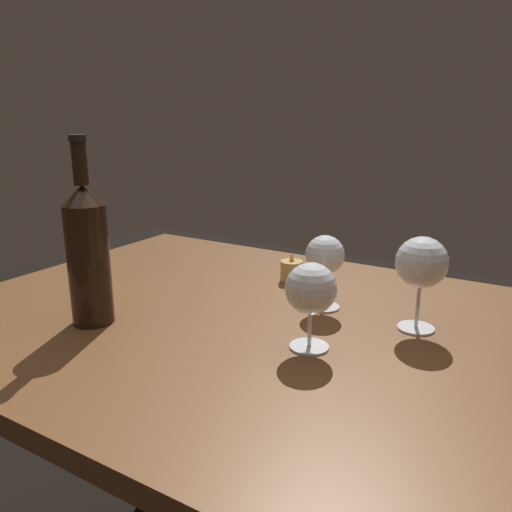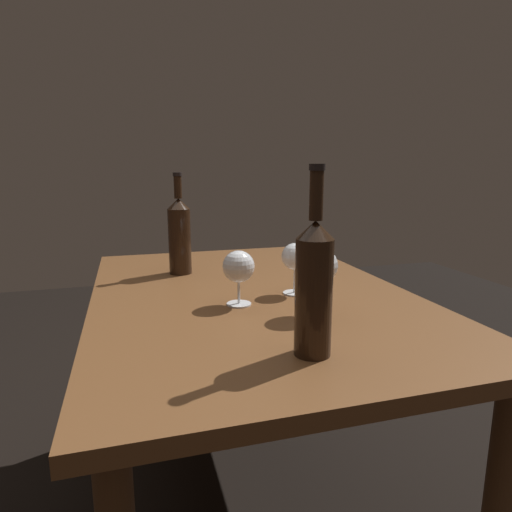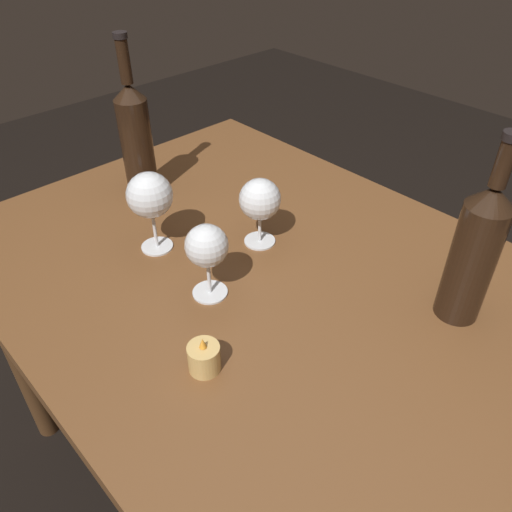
{
  "view_description": "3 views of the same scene",
  "coord_description": "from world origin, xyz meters",
  "px_view_note": "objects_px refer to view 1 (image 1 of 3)",
  "views": [
    {
      "loc": [
        0.44,
        -0.78,
        1.12
      ],
      "look_at": [
        -0.03,
        -0.0,
        0.86
      ],
      "focal_mm": 35.83,
      "sensor_mm": 36.0,
      "label": 1
    },
    {
      "loc": [
        1.2,
        -0.33,
        1.11
      ],
      "look_at": [
        -0.04,
        0.03,
        0.84
      ],
      "focal_mm": 30.74,
      "sensor_mm": 36.0,
      "label": 2
    },
    {
      "loc": [
        -0.52,
        0.54,
        1.37
      ],
      "look_at": [
        -0.0,
        0.06,
        0.83
      ],
      "focal_mm": 35.48,
      "sensor_mm": 36.0,
      "label": 3
    }
  ],
  "objects_px": {
    "wine_glass_centre": "(422,264)",
    "votive_candle": "(292,272)",
    "wine_glass_right": "(325,257)",
    "wine_bottle": "(88,252)",
    "wine_glass_left": "(311,290)"
  },
  "relations": [
    {
      "from": "wine_glass_right",
      "to": "wine_bottle",
      "type": "relative_size",
      "value": 0.44
    },
    {
      "from": "wine_glass_centre",
      "to": "votive_candle",
      "type": "relative_size",
      "value": 2.57
    },
    {
      "from": "wine_glass_centre",
      "to": "votive_candle",
      "type": "bearing_deg",
      "value": 158.15
    },
    {
      "from": "votive_candle",
      "to": "wine_glass_right",
      "type": "bearing_deg",
      "value": -41.72
    },
    {
      "from": "wine_bottle",
      "to": "wine_glass_centre",
      "type": "bearing_deg",
      "value": 27.88
    },
    {
      "from": "wine_glass_left",
      "to": "wine_glass_centre",
      "type": "height_order",
      "value": "wine_glass_centre"
    },
    {
      "from": "wine_glass_right",
      "to": "votive_candle",
      "type": "xyz_separation_m",
      "value": [
        -0.13,
        0.12,
        -0.08
      ]
    },
    {
      "from": "wine_bottle",
      "to": "votive_candle",
      "type": "relative_size",
      "value": 5.12
    },
    {
      "from": "wine_glass_centre",
      "to": "votive_candle",
      "type": "xyz_separation_m",
      "value": [
        -0.32,
        0.13,
        -0.1
      ]
    },
    {
      "from": "wine_glass_centre",
      "to": "wine_bottle",
      "type": "xyz_separation_m",
      "value": [
        -0.53,
        -0.28,
        0.01
      ]
    },
    {
      "from": "wine_glass_right",
      "to": "wine_glass_centre",
      "type": "bearing_deg",
      "value": -3.06
    },
    {
      "from": "wine_glass_left",
      "to": "votive_candle",
      "type": "height_order",
      "value": "wine_glass_left"
    },
    {
      "from": "wine_bottle",
      "to": "votive_candle",
      "type": "xyz_separation_m",
      "value": [
        0.21,
        0.41,
        -0.11
      ]
    },
    {
      "from": "wine_glass_right",
      "to": "wine_glass_centre",
      "type": "height_order",
      "value": "wine_glass_centre"
    },
    {
      "from": "votive_candle",
      "to": "wine_bottle",
      "type": "bearing_deg",
      "value": -116.9
    }
  ]
}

